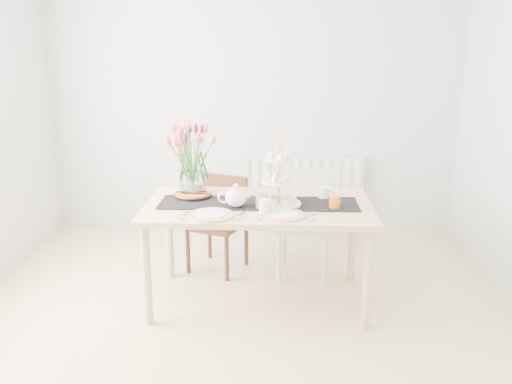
{
  "coord_description": "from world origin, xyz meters",
  "views": [
    {
      "loc": [
        0.27,
        -3.05,
        1.86
      ],
      "look_at": [
        0.11,
        0.56,
        0.85
      ],
      "focal_mm": 38.0,
      "sensor_mm": 36.0,
      "label": 1
    }
  ],
  "objects_px": {
    "chair_white": "(305,214)",
    "tulip_vase": "(192,149)",
    "chair_brown": "(221,216)",
    "cream_jug": "(324,193)",
    "mug_grey": "(262,201)",
    "radiator": "(302,187)",
    "tart_tin": "(193,195)",
    "teapot": "(236,197)",
    "mug_orange": "(335,202)",
    "plate_left": "(211,215)",
    "cake_stand": "(279,188)",
    "dining_table": "(258,214)",
    "plate_right": "(285,215)",
    "mug_white": "(265,206)"
  },
  "relations": [
    {
      "from": "mug_grey",
      "to": "teapot",
      "type": "bearing_deg",
      "value": 156.62
    },
    {
      "from": "mug_grey",
      "to": "plate_left",
      "type": "bearing_deg",
      "value": -170.46
    },
    {
      "from": "chair_white",
      "to": "teapot",
      "type": "relative_size",
      "value": 3.49
    },
    {
      "from": "chair_brown",
      "to": "radiator",
      "type": "bearing_deg",
      "value": 75.22
    },
    {
      "from": "radiator",
      "to": "tart_tin",
      "type": "xyz_separation_m",
      "value": [
        -0.87,
        -1.44,
        0.32
      ]
    },
    {
      "from": "radiator",
      "to": "plate_right",
      "type": "bearing_deg",
      "value": -95.9
    },
    {
      "from": "tart_tin",
      "to": "plate_right",
      "type": "height_order",
      "value": "tart_tin"
    },
    {
      "from": "chair_brown",
      "to": "cream_jug",
      "type": "distance_m",
      "value": 1.0
    },
    {
      "from": "dining_table",
      "to": "plate_left",
      "type": "relative_size",
      "value": 5.33
    },
    {
      "from": "radiator",
      "to": "chair_white",
      "type": "relative_size",
      "value": 1.41
    },
    {
      "from": "chair_white",
      "to": "tart_tin",
      "type": "relative_size",
      "value": 3.03
    },
    {
      "from": "chair_brown",
      "to": "tart_tin",
      "type": "xyz_separation_m",
      "value": [
        -0.15,
        -0.49,
        0.32
      ]
    },
    {
      "from": "chair_white",
      "to": "plate_right",
      "type": "xyz_separation_m",
      "value": [
        -0.17,
        -0.85,
        0.26
      ]
    },
    {
      "from": "cake_stand",
      "to": "mug_white",
      "type": "height_order",
      "value": "cake_stand"
    },
    {
      "from": "cream_jug",
      "to": "tart_tin",
      "type": "height_order",
      "value": "cream_jug"
    },
    {
      "from": "chair_white",
      "to": "dining_table",
      "type": "bearing_deg",
      "value": -115.14
    },
    {
      "from": "radiator",
      "to": "mug_white",
      "type": "height_order",
      "value": "mug_white"
    },
    {
      "from": "dining_table",
      "to": "mug_orange",
      "type": "height_order",
      "value": "mug_orange"
    },
    {
      "from": "teapot",
      "to": "plate_left",
      "type": "bearing_deg",
      "value": -132.25
    },
    {
      "from": "tulip_vase",
      "to": "plate_right",
      "type": "distance_m",
      "value": 0.91
    },
    {
      "from": "teapot",
      "to": "mug_orange",
      "type": "height_order",
      "value": "teapot"
    },
    {
      "from": "tulip_vase",
      "to": "plate_right",
      "type": "relative_size",
      "value": 2.37
    },
    {
      "from": "mug_orange",
      "to": "plate_right",
      "type": "xyz_separation_m",
      "value": [
        -0.34,
        -0.19,
        -0.04
      ]
    },
    {
      "from": "mug_white",
      "to": "tart_tin",
      "type": "bearing_deg",
      "value": 176.59
    },
    {
      "from": "teapot",
      "to": "tart_tin",
      "type": "height_order",
      "value": "teapot"
    },
    {
      "from": "mug_grey",
      "to": "plate_right",
      "type": "distance_m",
      "value": 0.23
    },
    {
      "from": "radiator",
      "to": "tart_tin",
      "type": "distance_m",
      "value": 1.71
    },
    {
      "from": "chair_white",
      "to": "mug_grey",
      "type": "relative_size",
      "value": 8.11
    },
    {
      "from": "radiator",
      "to": "chair_white",
      "type": "bearing_deg",
      "value": -90.95
    },
    {
      "from": "radiator",
      "to": "mug_grey",
      "type": "bearing_deg",
      "value": -101.62
    },
    {
      "from": "teapot",
      "to": "tart_tin",
      "type": "relative_size",
      "value": 0.87
    },
    {
      "from": "chair_brown",
      "to": "mug_white",
      "type": "height_order",
      "value": "mug_white"
    },
    {
      "from": "plate_left",
      "to": "cake_stand",
      "type": "bearing_deg",
      "value": 29.96
    },
    {
      "from": "chair_white",
      "to": "plate_left",
      "type": "bearing_deg",
      "value": -120.33
    },
    {
      "from": "tart_tin",
      "to": "mug_white",
      "type": "xyz_separation_m",
      "value": [
        0.54,
        -0.36,
        0.03
      ]
    },
    {
      "from": "radiator",
      "to": "mug_orange",
      "type": "bearing_deg",
      "value": -84.88
    },
    {
      "from": "teapot",
      "to": "mug_grey",
      "type": "xyz_separation_m",
      "value": [
        0.18,
        -0.01,
        -0.02
      ]
    },
    {
      "from": "plate_right",
      "to": "chair_brown",
      "type": "bearing_deg",
      "value": 120.06
    },
    {
      "from": "chair_brown",
      "to": "plate_left",
      "type": "height_order",
      "value": "chair_brown"
    },
    {
      "from": "cake_stand",
      "to": "mug_orange",
      "type": "height_order",
      "value": "cake_stand"
    },
    {
      "from": "cake_stand",
      "to": "plate_left",
      "type": "height_order",
      "value": "cake_stand"
    },
    {
      "from": "dining_table",
      "to": "chair_brown",
      "type": "bearing_deg",
      "value": 118.14
    },
    {
      "from": "radiator",
      "to": "cream_jug",
      "type": "distance_m",
      "value": 1.46
    },
    {
      "from": "chair_white",
      "to": "tart_tin",
      "type": "height_order",
      "value": "chair_white"
    },
    {
      "from": "chair_white",
      "to": "tulip_vase",
      "type": "xyz_separation_m",
      "value": [
        -0.86,
        -0.35,
        0.6
      ]
    },
    {
      "from": "cake_stand",
      "to": "plate_left",
      "type": "xyz_separation_m",
      "value": [
        -0.45,
        -0.26,
        -0.12
      ]
    },
    {
      "from": "dining_table",
      "to": "tulip_vase",
      "type": "xyz_separation_m",
      "value": [
        -0.5,
        0.23,
        0.42
      ]
    },
    {
      "from": "cake_stand",
      "to": "mug_orange",
      "type": "relative_size",
      "value": 4.99
    },
    {
      "from": "radiator",
      "to": "cake_stand",
      "type": "xyz_separation_m",
      "value": [
        -0.23,
        -1.62,
        0.43
      ]
    },
    {
      "from": "mug_grey",
      "to": "mug_white",
      "type": "relative_size",
      "value": 1.07
    }
  ]
}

